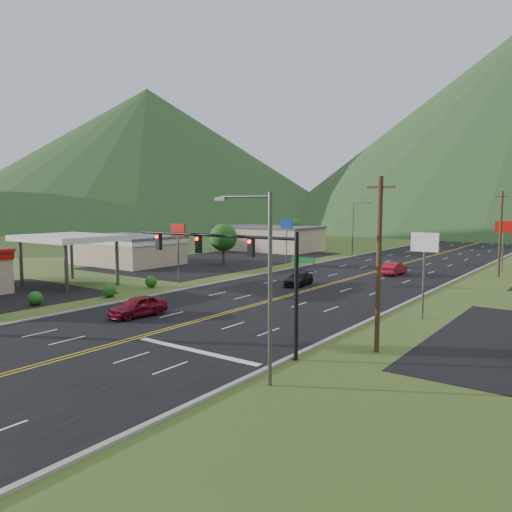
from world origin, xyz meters
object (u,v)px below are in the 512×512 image
Objects in this scene: car_red_far at (394,269)px; gas_canopy at (68,239)px; streetlight_west at (355,224)px; car_dark_mid at (299,279)px; streetlight_east at (264,275)px; traffic_signal at (237,258)px; car_red_near at (138,307)px.

gas_canopy is at bearing 48.26° from car_red_far.
streetlight_west is 0.90× the size of gas_canopy.
gas_canopy is 24.45m from car_dark_mid.
streetlight_east is 1.00× the size of streetlight_west.
streetlight_west is at bearing 110.86° from streetlight_east.
gas_canopy is at bearing 164.30° from traffic_signal.
traffic_signal is at bearing -15.70° from gas_canopy.
streetlight_west reaches higher than car_dark_mid.
car_dark_mid is (2.33, 19.73, -0.11)m from car_red_near.
car_dark_mid is at bearing 111.88° from traffic_signal.
car_red_near reaches higher than car_dark_mid.
streetlight_east is 35.28m from gas_canopy.
streetlight_west is 54.54m from car_red_near.
traffic_signal is 2.82× the size of car_red_far.
traffic_signal is at bearing -75.95° from car_dark_mid.
car_red_far is at bearing -54.59° from streetlight_west.
car_red_near is at bearing 158.89° from streetlight_east.
car_dark_mid is (-8.77, 21.83, -4.66)m from traffic_signal.
traffic_signal is 2.84× the size of car_dark_mid.
traffic_signal is at bearing -72.03° from streetlight_west.
car_dark_mid is at bearing 69.39° from car_red_far.
car_red_near is (7.07, -53.90, -4.40)m from streetlight_west.
car_red_far reaches higher than car_dark_mid.
traffic_signal is 2.86× the size of car_red_near.
car_dark_mid is (9.40, -34.18, -4.51)m from streetlight_west.
streetlight_east and streetlight_west have the same top height.
gas_canopy is at bearing 160.12° from streetlight_east.
streetlight_east is 0.90× the size of gas_canopy.
streetlight_west reaches higher than car_red_far.
streetlight_west is 49.10m from gas_canopy.
streetlight_west is (-22.86, 60.00, 0.00)m from streetlight_east.
traffic_signal is at bearing 139.61° from streetlight_east.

